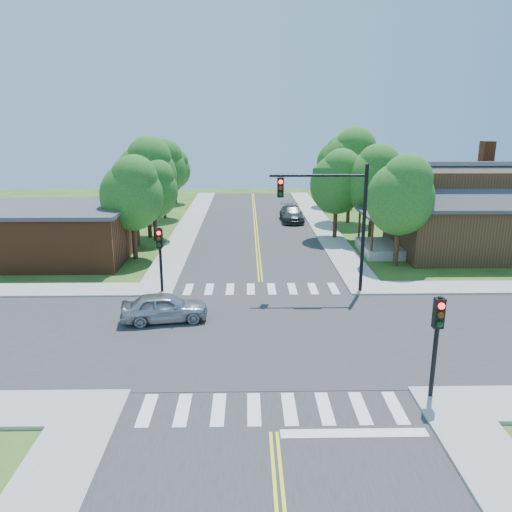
{
  "coord_description": "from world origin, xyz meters",
  "views": [
    {
      "loc": [
        -0.81,
        -21.06,
        9.46
      ],
      "look_at": [
        -0.31,
        5.51,
        2.2
      ],
      "focal_mm": 35.0,
      "sensor_mm": 36.0,
      "label": 1
    }
  ],
  "objects_px": {
    "signal_mast_ne": "(334,208)",
    "signal_pole_nw": "(160,248)",
    "house_ne": "(467,208)",
    "car_silver": "(164,308)",
    "signal_pole_se": "(437,329)",
    "car_dgrey": "(292,214)"
  },
  "relations": [
    {
      "from": "signal_pole_nw",
      "to": "car_dgrey",
      "type": "relative_size",
      "value": 0.75
    },
    {
      "from": "house_ne",
      "to": "car_dgrey",
      "type": "height_order",
      "value": "house_ne"
    },
    {
      "from": "signal_mast_ne",
      "to": "car_dgrey",
      "type": "bearing_deg",
      "value": 91.15
    },
    {
      "from": "house_ne",
      "to": "car_dgrey",
      "type": "xyz_separation_m",
      "value": [
        -11.61,
        11.86,
        -2.6
      ]
    },
    {
      "from": "signal_mast_ne",
      "to": "house_ne",
      "type": "height_order",
      "value": "signal_mast_ne"
    },
    {
      "from": "signal_mast_ne",
      "to": "signal_pole_nw",
      "type": "bearing_deg",
      "value": -179.93
    },
    {
      "from": "signal_pole_nw",
      "to": "car_silver",
      "type": "bearing_deg",
      "value": -78.87
    },
    {
      "from": "signal_pole_se",
      "to": "house_ne",
      "type": "xyz_separation_m",
      "value": [
        9.51,
        19.86,
        0.67
      ]
    },
    {
      "from": "signal_pole_nw",
      "to": "signal_mast_ne",
      "type": "bearing_deg",
      "value": 0.07
    },
    {
      "from": "house_ne",
      "to": "car_dgrey",
      "type": "bearing_deg",
      "value": 134.39
    },
    {
      "from": "signal_mast_ne",
      "to": "signal_pole_se",
      "type": "height_order",
      "value": "signal_mast_ne"
    },
    {
      "from": "signal_pole_nw",
      "to": "house_ne",
      "type": "distance_m",
      "value": 22.45
    },
    {
      "from": "house_ne",
      "to": "car_silver",
      "type": "relative_size",
      "value": 3.01
    },
    {
      "from": "car_silver",
      "to": "car_dgrey",
      "type": "height_order",
      "value": "car_dgrey"
    },
    {
      "from": "signal_mast_ne",
      "to": "signal_pole_se",
      "type": "relative_size",
      "value": 1.89
    },
    {
      "from": "signal_mast_ne",
      "to": "house_ne",
      "type": "relative_size",
      "value": 0.55
    },
    {
      "from": "signal_mast_ne",
      "to": "signal_pole_se",
      "type": "xyz_separation_m",
      "value": [
        1.69,
        -11.21,
        -2.19
      ]
    },
    {
      "from": "signal_pole_nw",
      "to": "car_dgrey",
      "type": "bearing_deg",
      "value": 66.08
    },
    {
      "from": "signal_mast_ne",
      "to": "car_silver",
      "type": "bearing_deg",
      "value": -155.21
    },
    {
      "from": "signal_mast_ne",
      "to": "house_ne",
      "type": "xyz_separation_m",
      "value": [
        11.19,
        8.65,
        -1.52
      ]
    },
    {
      "from": "signal_mast_ne",
      "to": "signal_pole_se",
      "type": "distance_m",
      "value": 11.55
    },
    {
      "from": "signal_pole_se",
      "to": "car_silver",
      "type": "distance_m",
      "value": 12.8
    }
  ]
}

